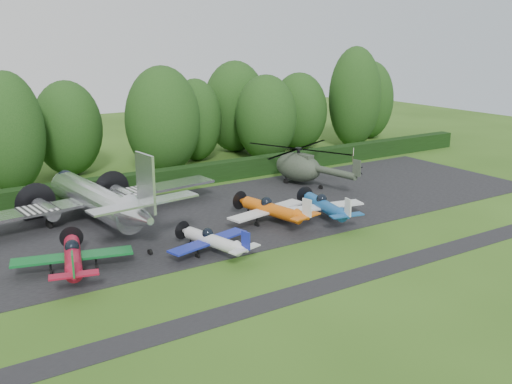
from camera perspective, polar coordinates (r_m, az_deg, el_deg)
ground at (r=40.19m, az=-0.11°, el=-6.78°), size 160.00×160.00×0.00m
apron at (r=48.41m, az=-6.45°, el=-2.93°), size 70.00×18.00×0.01m
taxiway_verge at (r=35.69m, az=5.12°, el=-9.84°), size 70.00×2.00×0.00m
hedgerow at (r=58.10m, az=-11.24°, el=0.01°), size 90.00×1.60×2.00m
transport_plane at (r=48.50m, az=-15.71°, el=-0.76°), size 23.85×18.29×7.64m
light_plane_red at (r=39.26m, az=-17.87°, el=-6.18°), size 7.73×8.12×2.97m
light_plane_white at (r=40.82m, az=-4.34°, el=-4.86°), size 6.66×7.00×2.56m
light_plane_orange at (r=47.18m, az=1.59°, el=-1.75°), size 7.75×8.14×2.98m
light_plane_blue at (r=48.55m, az=6.89°, el=-1.41°), size 7.50×7.89×2.88m
helicopter at (r=59.73m, az=4.28°, el=2.75°), size 11.98×14.03×3.86m
sign_board at (r=70.45m, az=8.65°, el=3.84°), size 3.10×0.12×1.74m
tree_0 at (r=66.23m, az=-18.31°, el=6.05°), size 7.47×7.47×10.48m
tree_1 at (r=77.52m, az=4.30°, el=8.03°), size 7.63×7.63×10.36m
tree_2 at (r=60.74m, az=-23.45°, el=5.46°), size 6.72×6.72×11.96m
tree_4 at (r=80.34m, az=9.84°, el=9.31°), size 7.13×7.13×13.72m
tree_5 at (r=64.50m, az=-9.30°, el=7.08°), size 8.34×8.34×12.00m
tree_7 at (r=70.80m, az=-6.06°, el=7.16°), size 6.37×6.37×10.10m
tree_9 at (r=87.77m, az=11.36°, el=9.00°), size 6.80×6.80×11.43m
tree_10 at (r=70.73m, az=1.00°, el=7.42°), size 7.61×7.61×10.55m
tree_12 at (r=76.05m, az=-2.10°, el=8.52°), size 8.38×8.38×11.96m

